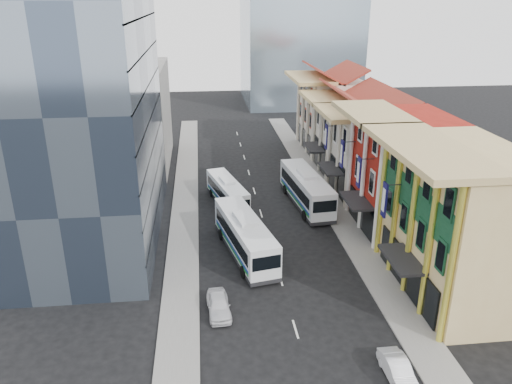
{
  "coord_description": "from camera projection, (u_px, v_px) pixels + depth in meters",
  "views": [
    {
      "loc": [
        -6.26,
        -28.78,
        22.79
      ],
      "look_at": [
        -0.97,
        18.35,
        4.06
      ],
      "focal_mm": 35.0,
      "sensor_mm": 36.0,
      "label": 1
    }
  ],
  "objects": [
    {
      "name": "bus_left_far",
      "position": [
        227.0,
        192.0,
        57.85
      ],
      "size": [
        4.68,
        10.2,
        3.19
      ],
      "primitive_type": null,
      "rotation": [
        0.0,
        0.0,
        0.25
      ],
      "color": "white",
      "rests_on": "ground"
    },
    {
      "name": "shophouse_cream_near",
      "position": [
        372.0,
        155.0,
        59.73
      ],
      "size": [
        8.0,
        9.0,
        10.0
      ],
      "primitive_type": "cube",
      "color": "beige",
      "rests_on": "ground"
    },
    {
      "name": "ground",
      "position": [
        298.0,
        338.0,
        35.63
      ],
      "size": [
        200.0,
        200.0,
        0.0
      ],
      "primitive_type": "plane",
      "color": "black",
      "rests_on": "ground"
    },
    {
      "name": "sedan_left",
      "position": [
        219.0,
        305.0,
        38.18
      ],
      "size": [
        1.98,
        4.29,
        1.42
      ],
      "primitive_type": "imported",
      "rotation": [
        0.0,
        0.0,
        0.07
      ],
      "color": "silver",
      "rests_on": "ground"
    },
    {
      "name": "sedan_right",
      "position": [
        398.0,
        370.0,
        31.58
      ],
      "size": [
        1.48,
        4.03,
        1.32
      ],
      "primitive_type": "imported",
      "rotation": [
        0.0,
        0.0,
        0.02
      ],
      "color": "silver",
      "rests_on": "ground"
    },
    {
      "name": "bus_left_near",
      "position": [
        245.0,
        235.0,
        46.44
      ],
      "size": [
        5.3,
        12.57,
        3.93
      ],
      "primitive_type": null,
      "rotation": [
        0.0,
        0.0,
        0.2
      ],
      "color": "silver",
      "rests_on": "ground"
    },
    {
      "name": "sidewalk_left",
      "position": [
        185.0,
        216.0,
        55.05
      ],
      "size": [
        3.0,
        90.0,
        0.15
      ],
      "primitive_type": "cube",
      "color": "slate",
      "rests_on": "ground"
    },
    {
      "name": "bus_right",
      "position": [
        306.0,
        188.0,
        57.54
      ],
      "size": [
        4.24,
        12.91,
        4.07
      ],
      "primitive_type": null,
      "rotation": [
        0.0,
        0.0,
        0.1
      ],
      "color": "silver",
      "rests_on": "ground"
    },
    {
      "name": "shophouse_cream_far",
      "position": [
        332.0,
        115.0,
        77.58
      ],
      "size": [
        8.0,
        12.0,
        11.0
      ],
      "primitive_type": "cube",
      "color": "beige",
      "rests_on": "ground"
    },
    {
      "name": "office_block_far",
      "position": [
        131.0,
        116.0,
        70.22
      ],
      "size": [
        10.0,
        18.0,
        14.0
      ],
      "primitive_type": "cube",
      "color": "gray",
      "rests_on": "ground"
    },
    {
      "name": "shophouse_tan",
      "position": [
        462.0,
        223.0,
        39.5
      ],
      "size": [
        8.0,
        14.0,
        12.0
      ],
      "primitive_type": "cube",
      "color": "#D3B87A",
      "rests_on": "ground"
    },
    {
      "name": "shophouse_cream_mid",
      "position": [
        351.0,
        135.0,
        68.05
      ],
      "size": [
        8.0,
        9.0,
        10.0
      ],
      "primitive_type": "cube",
      "color": "beige",
      "rests_on": "ground"
    },
    {
      "name": "sidewalk_right",
      "position": [
        335.0,
        209.0,
        56.81
      ],
      "size": [
        3.0,
        90.0,
        0.15
      ],
      "primitive_type": "cube",
      "color": "slate",
      "rests_on": "ground"
    },
    {
      "name": "office_tower",
      "position": [
        83.0,
        86.0,
        45.91
      ],
      "size": [
        12.0,
        26.0,
        30.0
      ],
      "primitive_type": "cube",
      "color": "#39475B",
      "rests_on": "ground"
    },
    {
      "name": "shophouse_red",
      "position": [
        404.0,
        173.0,
        50.59
      ],
      "size": [
        8.0,
        10.0,
        12.0
      ],
      "primitive_type": "cube",
      "color": "maroon",
      "rests_on": "ground"
    }
  ]
}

